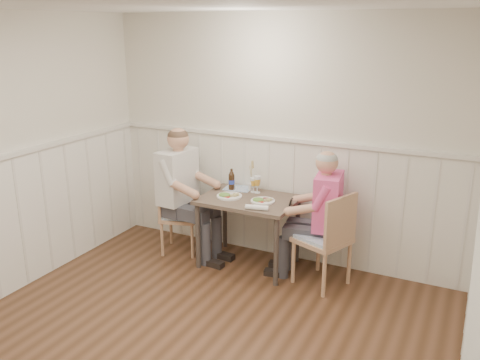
{
  "coord_description": "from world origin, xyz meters",
  "views": [
    {
      "loc": [
        1.91,
        -2.65,
        2.45
      ],
      "look_at": [
        -0.2,
        1.64,
        1.0
      ],
      "focal_mm": 38.0,
      "sensor_mm": 36.0,
      "label": 1
    }
  ],
  "objects": [
    {
      "name": "room_shell",
      "position": [
        0.0,
        0.0,
        1.52
      ],
      "size": [
        4.04,
        4.54,
        2.6
      ],
      "color": "silver",
      "rests_on": "ground"
    },
    {
      "name": "plate_man",
      "position": [
        -0.03,
        1.79,
        0.77
      ],
      "size": [
        0.25,
        0.25,
        0.06
      ],
      "color": "white",
      "rests_on": "dining_table"
    },
    {
      "name": "beer_glass_b",
      "position": [
        -0.23,
        2.04,
        0.86
      ],
      "size": [
        0.06,
        0.06,
        0.16
      ],
      "color": "silver",
      "rests_on": "dining_table"
    },
    {
      "name": "beer_bottle",
      "position": [
        -0.48,
        2.01,
        0.85
      ],
      "size": [
        0.07,
        0.07,
        0.24
      ],
      "color": "black",
      "rests_on": "dining_table"
    },
    {
      "name": "dining_table",
      "position": [
        -0.2,
        1.84,
        0.65
      ],
      "size": [
        0.98,
        0.7,
        0.75
      ],
      "color": "brown",
      "rests_on": "ground"
    },
    {
      "name": "man_in_pink",
      "position": [
        0.59,
        1.88,
        0.56
      ],
      "size": [
        0.67,
        0.46,
        1.35
      ],
      "color": "#3F3F47",
      "rests_on": "ground"
    },
    {
      "name": "chair_right",
      "position": [
        0.68,
        1.76,
        0.52
      ],
      "size": [
        0.59,
        0.59,
        0.96
      ],
      "color": "tan",
      "rests_on": "ground"
    },
    {
      "name": "grass_vase",
      "position": [
        -0.29,
        2.09,
        0.91
      ],
      "size": [
        0.04,
        0.04,
        0.35
      ],
      "color": "silver",
      "rests_on": "dining_table"
    },
    {
      "name": "gingham_mat",
      "position": [
        -0.44,
        2.08,
        0.75
      ],
      "size": [
        0.32,
        0.27,
        0.01
      ],
      "color": "#5881B4",
      "rests_on": "dining_table"
    },
    {
      "name": "diner_cream",
      "position": [
        -0.98,
        1.78,
        0.61
      ],
      "size": [
        0.7,
        0.48,
        1.45
      ],
      "color": "#3F3F47",
      "rests_on": "ground"
    },
    {
      "name": "plate_diner",
      "position": [
        -0.4,
        1.78,
        0.77
      ],
      "size": [
        0.27,
        0.27,
        0.07
      ],
      "color": "white",
      "rests_on": "dining_table"
    },
    {
      "name": "chair_left",
      "position": [
        -1.08,
        1.8,
        0.46
      ],
      "size": [
        0.5,
        0.5,
        0.85
      ],
      "color": "tan",
      "rests_on": "ground"
    },
    {
      "name": "wainscot",
      "position": [
        0.0,
        0.69,
        0.69
      ],
      "size": [
        4.0,
        4.49,
        1.34
      ],
      "color": "silver",
      "rests_on": "ground"
    },
    {
      "name": "rolled_napkin",
      "position": [
        0.03,
        1.56,
        0.77
      ],
      "size": [
        0.23,
        0.1,
        0.05
      ],
      "color": "white",
      "rests_on": "dining_table"
    },
    {
      "name": "beer_glass_a",
      "position": [
        -0.19,
        2.04,
        0.88
      ],
      "size": [
        0.07,
        0.07,
        0.19
      ],
      "color": "silver",
      "rests_on": "dining_table"
    }
  ]
}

